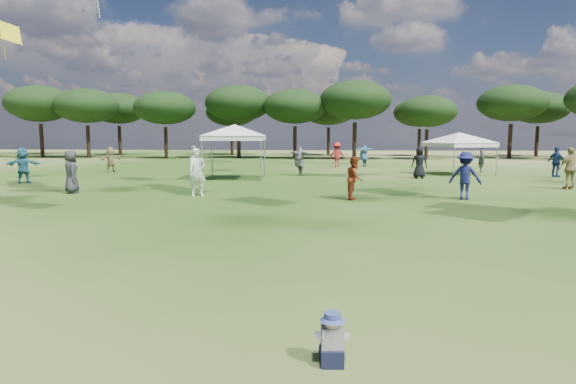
% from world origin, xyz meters
% --- Properties ---
extents(tree_line, '(108.78, 17.63, 7.77)m').
position_xyz_m(tree_line, '(2.39, 47.41, 5.42)').
color(tree_line, black).
rests_on(tree_line, ground).
extents(tent_left, '(6.46, 6.46, 3.25)m').
position_xyz_m(tent_left, '(-4.55, 22.69, 2.82)').
color(tent_left, gray).
rests_on(tent_left, ground).
extents(tent_right, '(5.87, 5.87, 2.83)m').
position_xyz_m(tent_right, '(8.31, 26.46, 2.41)').
color(tent_right, gray).
rests_on(tent_right, ground).
extents(toddler, '(0.38, 0.43, 0.57)m').
position_xyz_m(toddler, '(0.31, 1.81, 0.25)').
color(toddler, black).
rests_on(toddler, ground).
extents(festival_crowd, '(29.36, 20.09, 1.89)m').
position_xyz_m(festival_crowd, '(-0.83, 24.10, 0.87)').
color(festival_crowd, white).
rests_on(festival_crowd, ground).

